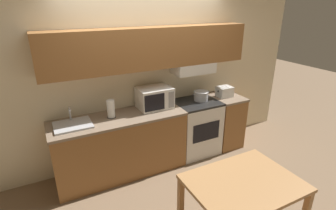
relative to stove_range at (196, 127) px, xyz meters
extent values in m
plane|color=#7F664C|center=(-0.69, 0.30, -0.44)|extent=(16.00, 16.00, 0.00)
cube|color=beige|center=(-0.69, 0.32, 0.83)|extent=(5.40, 0.05, 2.55)
cube|color=#936033|center=(-0.69, 0.14, 1.32)|extent=(3.00, 0.32, 0.56)
cube|color=white|center=(0.00, 0.14, 0.96)|extent=(0.65, 0.34, 0.16)
cube|color=#936033|center=(-1.27, 0.00, -0.02)|extent=(1.83, 0.61, 0.85)
cube|color=#84705B|center=(-1.27, 0.00, 0.43)|extent=(1.85, 0.63, 0.04)
cube|color=#936033|center=(0.58, 0.00, -0.02)|extent=(0.45, 0.61, 0.85)
cube|color=#84705B|center=(0.58, 0.00, 0.43)|extent=(0.47, 0.63, 0.04)
cube|color=white|center=(0.00, 0.00, -0.02)|extent=(0.68, 0.60, 0.86)
cube|color=black|center=(0.00, 0.00, 0.43)|extent=(0.68, 0.60, 0.03)
cube|color=black|center=(0.00, -0.30, 0.05)|extent=(0.48, 0.01, 0.30)
cylinder|color=black|center=(-0.15, -0.12, 0.44)|extent=(0.10, 0.10, 0.01)
cylinder|color=black|center=(0.15, -0.12, 0.44)|extent=(0.10, 0.10, 0.01)
cylinder|color=black|center=(-0.15, 0.12, 0.44)|extent=(0.10, 0.10, 0.01)
cylinder|color=black|center=(0.15, 0.12, 0.44)|extent=(0.10, 0.10, 0.01)
cylinder|color=#B7BABF|center=(0.10, 0.03, 0.52)|extent=(0.23, 0.23, 0.15)
torus|color=#B7BABF|center=(0.10, 0.03, 0.59)|extent=(0.24, 0.24, 0.01)
cylinder|color=#B7BABF|center=(-0.04, 0.03, 0.56)|extent=(0.05, 0.01, 0.01)
cylinder|color=#B7BABF|center=(0.23, 0.03, 0.56)|extent=(0.05, 0.01, 0.01)
cube|color=white|center=(-0.69, 0.09, 0.60)|extent=(0.49, 0.37, 0.31)
cube|color=black|center=(-0.77, -0.10, 0.60)|extent=(0.30, 0.01, 0.24)
cube|color=gray|center=(-0.51, -0.10, 0.60)|extent=(0.09, 0.01, 0.24)
cube|color=white|center=(0.54, 0.00, 0.53)|extent=(0.24, 0.20, 0.17)
cube|color=black|center=(0.41, 0.00, 0.55)|extent=(0.01, 0.02, 0.02)
cube|color=black|center=(0.46, 0.00, 0.61)|extent=(0.03, 0.14, 0.01)
cube|color=black|center=(0.51, 0.00, 0.61)|extent=(0.03, 0.14, 0.01)
cube|color=black|center=(0.57, 0.00, 0.61)|extent=(0.03, 0.14, 0.01)
cube|color=black|center=(0.63, 0.00, 0.61)|extent=(0.03, 0.14, 0.01)
cube|color=#B7BABF|center=(-1.88, 0.00, 0.46)|extent=(0.47, 0.38, 0.02)
cube|color=#4C4F54|center=(-1.88, -0.02, 0.46)|extent=(0.40, 0.29, 0.01)
cylinder|color=#B7BABF|center=(-1.88, 0.14, 0.56)|extent=(0.02, 0.02, 0.18)
cylinder|color=#B7BABF|center=(-1.88, 0.08, 0.65)|extent=(0.02, 0.12, 0.02)
cylinder|color=black|center=(-1.36, 0.03, 0.45)|extent=(0.12, 0.12, 0.01)
cylinder|color=white|center=(-1.36, 0.03, 0.57)|extent=(0.10, 0.10, 0.24)
cube|color=#B27F4C|center=(-0.55, -1.71, 0.27)|extent=(1.07, 0.80, 0.04)
cube|color=#B27F4C|center=(-1.05, -1.34, -0.10)|extent=(0.06, 0.06, 0.70)
cube|color=#B27F4C|center=(-0.05, -1.34, -0.10)|extent=(0.06, 0.06, 0.70)
camera|label=1|loc=(-2.17, -3.23, 1.92)|focal=28.00mm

